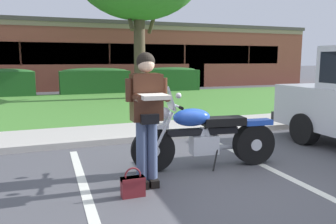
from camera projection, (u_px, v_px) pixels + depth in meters
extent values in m
plane|color=#4C4C51|center=(243.00, 183.00, 4.47)|extent=(140.00, 140.00, 0.00)
cube|color=#B7B2A8|center=(169.00, 136.00, 6.98)|extent=(60.00, 0.20, 0.12)
cube|color=#B7B2A8|center=(156.00, 129.00, 7.77)|extent=(60.00, 1.50, 0.08)
cube|color=#478433|center=(112.00, 104.00, 12.22)|extent=(60.00, 8.15, 0.06)
cube|color=silver|center=(87.00, 199.00, 3.95)|extent=(0.22, 4.40, 0.01)
cube|color=silver|center=(277.00, 172.00, 4.91)|extent=(0.22, 4.40, 0.01)
cylinder|color=black|center=(153.00, 150.00, 4.88)|extent=(0.65, 0.17, 0.64)
cylinder|color=silver|center=(153.00, 150.00, 4.88)|extent=(0.19, 0.14, 0.18)
cylinder|color=black|center=(254.00, 144.00, 5.27)|extent=(0.66, 0.25, 0.64)
cylinder|color=silver|center=(254.00, 144.00, 5.27)|extent=(0.20, 0.22, 0.18)
cube|color=silver|center=(153.00, 127.00, 4.83)|extent=(0.45, 0.19, 0.06)
cube|color=blue|center=(257.00, 122.00, 5.23)|extent=(0.46, 0.25, 0.08)
cylinder|color=silver|center=(163.00, 132.00, 4.80)|extent=(0.31, 0.08, 0.58)
cylinder|color=silver|center=(161.00, 130.00, 4.95)|extent=(0.31, 0.08, 0.58)
sphere|color=silver|center=(165.00, 113.00, 4.84)|extent=(0.17, 0.17, 0.17)
cylinder|color=silver|center=(174.00, 105.00, 4.86)|extent=(0.12, 0.72, 0.03)
cylinder|color=black|center=(181.00, 108.00, 4.51)|extent=(0.06, 0.10, 0.04)
cylinder|color=black|center=(168.00, 102.00, 5.20)|extent=(0.06, 0.10, 0.04)
sphere|color=silver|center=(178.00, 96.00, 4.54)|extent=(0.08, 0.08, 0.08)
sphere|color=silver|center=(168.00, 92.00, 5.12)|extent=(0.08, 0.08, 0.08)
cube|color=#B2BCC6|center=(169.00, 98.00, 4.82)|extent=(0.18, 0.37, 0.35)
cube|color=black|center=(202.00, 131.00, 5.03)|extent=(1.10, 0.23, 0.10)
ellipsoid|color=blue|center=(192.00, 117.00, 4.95)|extent=(0.59, 0.38, 0.26)
cube|color=black|center=(223.00, 121.00, 5.09)|extent=(0.67, 0.35, 0.12)
cube|color=silver|center=(204.00, 144.00, 5.07)|extent=(0.43, 0.28, 0.28)
cylinder|color=silver|center=(202.00, 134.00, 5.04)|extent=(0.19, 0.14, 0.21)
cylinder|color=silver|center=(206.00, 134.00, 5.05)|extent=(0.19, 0.14, 0.21)
cylinder|color=silver|center=(223.00, 147.00, 5.31)|extent=(0.61, 0.15, 0.08)
cylinder|color=silver|center=(235.00, 146.00, 5.36)|extent=(0.61, 0.15, 0.08)
cylinder|color=black|center=(215.00, 160.00, 4.98)|extent=(0.13, 0.11, 0.30)
cube|color=black|center=(153.00, 182.00, 4.38)|extent=(0.11, 0.24, 0.10)
cube|color=black|center=(142.00, 183.00, 4.33)|extent=(0.11, 0.24, 0.10)
cylinder|color=#47567A|center=(152.00, 153.00, 4.34)|extent=(0.14, 0.14, 0.86)
cylinder|color=#47567A|center=(142.00, 154.00, 4.29)|extent=(0.14, 0.14, 0.86)
cube|color=#4C2819|center=(146.00, 97.00, 4.20)|extent=(0.38, 0.23, 0.58)
cube|color=#4C2819|center=(146.00, 76.00, 4.16)|extent=(0.30, 0.20, 0.06)
sphere|color=beige|center=(146.00, 64.00, 4.14)|extent=(0.21, 0.21, 0.21)
sphere|color=black|center=(146.00, 62.00, 4.15)|extent=(0.23, 0.23, 0.23)
cube|color=black|center=(150.00, 119.00, 4.12)|extent=(0.22, 0.10, 0.12)
cylinder|color=#4C2819|center=(163.00, 97.00, 4.11)|extent=(0.09, 0.34, 0.09)
cylinder|color=#4C2819|center=(137.00, 98.00, 4.00)|extent=(0.09, 0.34, 0.09)
cylinder|color=#4C2819|center=(164.00, 89.00, 4.25)|extent=(0.10, 0.10, 0.28)
cylinder|color=#4C2819|center=(129.00, 90.00, 4.10)|extent=(0.10, 0.10, 0.28)
cube|color=beige|center=(154.00, 97.00, 3.92)|extent=(0.32, 0.32, 0.05)
cube|color=maroon|center=(133.00, 187.00, 4.02)|extent=(0.28, 0.12, 0.24)
cube|color=maroon|center=(133.00, 179.00, 4.00)|extent=(0.28, 0.13, 0.04)
torus|color=maroon|center=(133.00, 176.00, 4.00)|extent=(0.20, 0.02, 0.20)
cube|color=black|center=(308.00, 114.00, 7.65)|extent=(1.90, 0.17, 0.20)
cylinder|color=black|center=(305.00, 129.00, 6.51)|extent=(0.26, 0.61, 0.60)
cylinder|color=#4C3D2D|center=(140.00, 57.00, 13.76)|extent=(0.45, 0.45, 3.45)
cylinder|color=#4C3D2D|center=(154.00, 17.00, 13.74)|extent=(0.16, 1.36, 1.28)
cylinder|color=#4C3D2D|center=(129.00, 17.00, 13.38)|extent=(0.16, 0.92, 1.14)
cube|color=#235623|center=(5.00, 85.00, 14.62)|extent=(2.43, 0.90, 1.10)
ellipsoid|color=#235623|center=(4.00, 72.00, 14.54)|extent=(2.31, 0.84, 0.28)
cube|color=#235623|center=(95.00, 83.00, 15.98)|extent=(3.22, 0.90, 1.10)
ellipsoid|color=#235623|center=(95.00, 71.00, 15.89)|extent=(3.06, 0.84, 0.28)
cube|color=#235623|center=(171.00, 81.00, 17.33)|extent=(2.85, 0.90, 1.10)
ellipsoid|color=#235623|center=(171.00, 70.00, 17.25)|extent=(2.71, 0.84, 0.28)
cube|color=brown|center=(97.00, 58.00, 21.83)|extent=(25.71, 8.23, 3.50)
cube|color=#998466|center=(109.00, 26.00, 17.82)|extent=(25.71, 0.10, 0.24)
cube|color=#4C4742|center=(96.00, 28.00, 21.55)|extent=(25.97, 8.31, 0.20)
cube|color=#1E282D|center=(109.00, 54.00, 18.04)|extent=(21.85, 0.06, 1.10)
cube|color=brown|center=(20.00, 53.00, 16.48)|extent=(0.08, 0.04, 1.20)
cube|color=brown|center=(109.00, 54.00, 18.03)|extent=(0.08, 0.04, 1.20)
cube|color=brown|center=(185.00, 54.00, 19.57)|extent=(0.08, 0.04, 1.20)
cube|color=brown|center=(249.00, 55.00, 21.12)|extent=(0.08, 0.04, 1.20)
cube|color=#473323|center=(196.00, 69.00, 20.00)|extent=(1.00, 0.08, 2.10)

